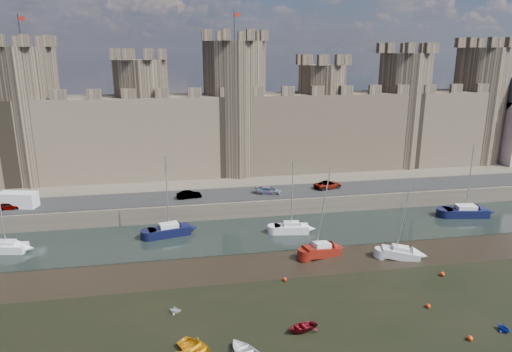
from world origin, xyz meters
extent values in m
plane|color=black|center=(0.00, 0.00, 0.00)|extent=(160.00, 160.00, 0.00)
cube|color=black|center=(0.00, 24.00, 0.04)|extent=(160.00, 12.00, 0.08)
cube|color=#4C443A|center=(0.00, 60.00, 1.25)|extent=(160.00, 60.00, 2.50)
cube|color=black|center=(0.00, 34.00, 2.55)|extent=(160.00, 7.00, 0.10)
cube|color=#42382B|center=(0.00, 48.00, 9.50)|extent=(100.00, 9.00, 14.00)
cylinder|color=#42382B|center=(-32.00, 48.00, 13.50)|extent=(10.00, 10.00, 22.00)
cylinder|color=black|center=(-32.00, 48.00, 27.00)|extent=(0.10, 0.10, 5.00)
cube|color=maroon|center=(-31.50, 48.00, 28.80)|extent=(1.00, 0.03, 0.60)
cylinder|color=#42382B|center=(-14.00, 48.00, 12.50)|extent=(9.00, 9.00, 20.00)
cylinder|color=#42382B|center=(2.00, 48.00, 14.00)|extent=(11.00, 11.00, 23.00)
cylinder|color=black|center=(2.00, 48.00, 28.00)|extent=(0.10, 0.10, 5.00)
cube|color=maroon|center=(2.50, 48.00, 29.80)|extent=(1.00, 0.03, 0.60)
cylinder|color=#42382B|center=(18.00, 48.00, 12.00)|extent=(9.00, 9.00, 19.00)
cylinder|color=#42382B|center=(34.00, 48.00, 13.00)|extent=(10.00, 10.00, 21.00)
cylinder|color=#42382B|center=(50.00, 48.00, 13.50)|extent=(10.00, 10.00, 22.00)
imported|color=gray|center=(-32.13, 32.94, 3.04)|extent=(3.19, 1.29, 1.09)
imported|color=gray|center=(-7.13, 33.36, 3.10)|extent=(3.78, 1.78, 1.20)
imported|color=gray|center=(5.08, 33.28, 3.09)|extent=(4.36, 2.81, 1.18)
imported|color=gray|center=(15.07, 34.49, 3.14)|extent=(5.03, 3.36, 1.28)
cube|color=white|center=(-31.01, 33.50, 3.63)|extent=(5.49, 3.15, 2.25)
cube|color=silver|center=(-29.87, 23.79, 0.57)|extent=(5.05, 2.73, 0.97)
cube|color=silver|center=(-29.87, 23.79, 1.27)|extent=(2.33, 1.68, 0.44)
cylinder|color=silver|center=(-29.87, 23.79, 5.04)|extent=(0.14, 0.14, 7.97)
cube|color=black|center=(-10.20, 25.35, 0.67)|extent=(5.78, 3.31, 1.19)
cube|color=silver|center=(-10.20, 25.35, 1.54)|extent=(2.69, 2.00, 0.54)
cylinder|color=silver|center=(-10.20, 25.35, 6.13)|extent=(0.14, 0.14, 9.72)
cube|color=white|center=(6.10, 23.32, 0.62)|extent=(4.84, 2.47, 1.09)
cube|color=silver|center=(6.10, 23.32, 1.41)|extent=(2.22, 1.55, 0.49)
cylinder|color=silver|center=(6.10, 23.32, 5.61)|extent=(0.14, 0.14, 8.89)
cube|color=black|center=(33.27, 24.85, 0.68)|extent=(6.58, 3.41, 1.20)
cube|color=silver|center=(33.27, 24.85, 1.55)|extent=(3.03, 2.13, 0.54)
cylinder|color=silver|center=(33.27, 24.85, 6.18)|extent=(0.14, 0.14, 9.81)
cube|color=#65130B|center=(7.88, 15.82, 0.60)|extent=(4.99, 2.97, 1.19)
cube|color=silver|center=(7.88, 15.82, 1.46)|extent=(2.34, 1.77, 0.54)
cylinder|color=silver|center=(7.88, 15.82, 6.07)|extent=(0.14, 0.14, 9.75)
cube|color=silver|center=(16.97, 13.56, 0.52)|extent=(4.74, 2.95, 1.04)
cube|color=silver|center=(16.97, 13.56, 1.28)|extent=(2.23, 1.73, 0.47)
cylinder|color=silver|center=(16.97, 13.56, 5.29)|extent=(0.14, 0.14, 8.51)
imported|color=orange|center=(-8.07, -0.02, 0.38)|extent=(4.35, 4.55, 0.77)
imported|color=white|center=(-4.09, -0.97, 0.37)|extent=(3.83, 4.30, 0.74)
imported|color=white|center=(-9.63, 6.36, 0.33)|extent=(1.61, 1.54, 0.66)
imported|color=maroon|center=(1.38, 1.46, 0.30)|extent=(3.45, 2.99, 0.60)
imported|color=#162B9B|center=(18.90, -1.80, 0.36)|extent=(1.48, 1.62, 0.73)
sphere|color=red|center=(2.04, 10.55, 0.22)|extent=(0.44, 0.44, 0.44)
sphere|color=#F3390A|center=(15.15, -2.47, 0.23)|extent=(0.46, 0.46, 0.46)
sphere|color=red|center=(19.39, 8.53, 0.25)|extent=(0.50, 0.50, 0.50)
sphere|color=red|center=(14.39, 2.89, 0.21)|extent=(0.43, 0.43, 0.43)
camera|label=1|loc=(-9.00, -32.48, 24.00)|focal=32.00mm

